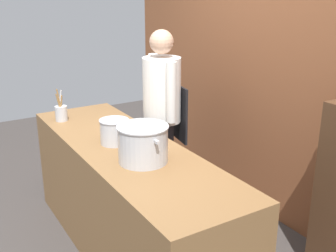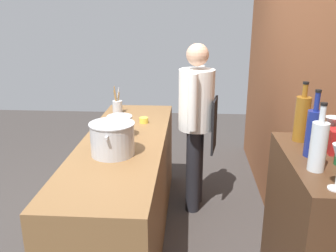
{
  "view_description": "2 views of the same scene",
  "coord_description": "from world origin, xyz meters",
  "px_view_note": "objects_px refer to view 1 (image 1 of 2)",
  "views": [
    {
      "loc": [
        2.57,
        -1.22,
        2.03
      ],
      "look_at": [
        0.14,
        0.26,
        1.06
      ],
      "focal_mm": 44.77,
      "sensor_mm": 36.0,
      "label": 1
    },
    {
      "loc": [
        2.86,
        0.57,
        1.98
      ],
      "look_at": [
        0.11,
        0.39,
        1.08
      ],
      "focal_mm": 39.19,
      "sensor_mm": 36.0,
      "label": 2
    }
  ],
  "objects_px": {
    "stockpot_small": "(114,131)",
    "butter_jar": "(112,122)",
    "stockpot_large": "(143,144)",
    "utensil_crock": "(61,113)",
    "chef": "(162,108)"
  },
  "relations": [
    {
      "from": "stockpot_small",
      "to": "butter_jar",
      "type": "bearing_deg",
      "value": 158.5
    },
    {
      "from": "utensil_crock",
      "to": "chef",
      "type": "bearing_deg",
      "value": 69.82
    },
    {
      "from": "butter_jar",
      "to": "stockpot_large",
      "type": "bearing_deg",
      "value": -9.45
    },
    {
      "from": "chef",
      "to": "butter_jar",
      "type": "height_order",
      "value": "chef"
    },
    {
      "from": "chef",
      "to": "butter_jar",
      "type": "distance_m",
      "value": 0.51
    },
    {
      "from": "chef",
      "to": "stockpot_small",
      "type": "relative_size",
      "value": 5.87
    },
    {
      "from": "chef",
      "to": "butter_jar",
      "type": "xyz_separation_m",
      "value": [
        0.03,
        -0.51,
        -0.04
      ]
    },
    {
      "from": "stockpot_large",
      "to": "utensil_crock",
      "type": "xyz_separation_m",
      "value": [
        -1.14,
        -0.19,
        -0.05
      ]
    },
    {
      "from": "stockpot_small",
      "to": "utensil_crock",
      "type": "bearing_deg",
      "value": -167.1
    },
    {
      "from": "stockpot_small",
      "to": "chef",
      "type": "bearing_deg",
      "value": 122.79
    },
    {
      "from": "stockpot_small",
      "to": "utensil_crock",
      "type": "distance_m",
      "value": 0.75
    },
    {
      "from": "chef",
      "to": "stockpot_large",
      "type": "xyz_separation_m",
      "value": [
        0.83,
        -0.64,
        0.06
      ]
    },
    {
      "from": "chef",
      "to": "stockpot_small",
      "type": "xyz_separation_m",
      "value": [
        0.43,
        -0.67,
        0.03
      ]
    },
    {
      "from": "chef",
      "to": "utensil_crock",
      "type": "xyz_separation_m",
      "value": [
        -0.31,
        -0.83,
        0.01
      ]
    },
    {
      "from": "chef",
      "to": "stockpot_large",
      "type": "relative_size",
      "value": 4.12
    }
  ]
}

